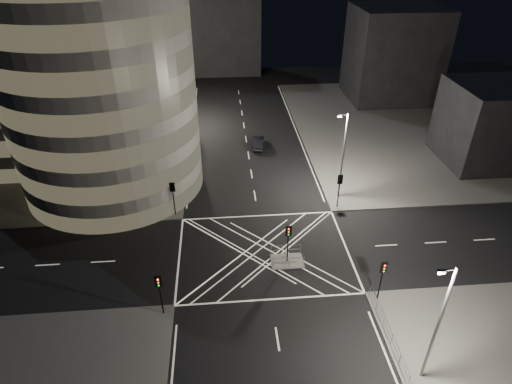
{
  "coord_description": "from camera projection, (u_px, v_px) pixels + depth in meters",
  "views": [
    {
      "loc": [
        -3.48,
        -31.05,
        26.79
      ],
      "look_at": [
        -0.22,
        6.07,
        3.0
      ],
      "focal_mm": 30.0,
      "sensor_mm": 36.0,
      "label": 1
    }
  ],
  "objects": [
    {
      "name": "tree_e",
      "position": [
        173.0,
        91.0,
        65.13
      ],
      "size": [
        4.2,
        4.2,
        7.0
      ],
      "color": "black",
      "rests_on": "sidewalk_far_left"
    },
    {
      "name": "railing_near_right",
      "position": [
        396.0,
        349.0,
        30.77
      ],
      "size": [
        0.06,
        11.7,
        1.1
      ],
      "primitive_type": "cube",
      "color": "slate",
      "rests_on": "sidewalk_near_right"
    },
    {
      "name": "railing_island_south",
      "position": [
        289.0,
        263.0,
        38.49
      ],
      "size": [
        2.8,
        0.06,
        1.1
      ],
      "primitive_type": "cube",
      "color": "slate",
      "rests_on": "central_island"
    },
    {
      "name": "traffic_signal_island",
      "position": [
        288.0,
        237.0,
        38.06
      ],
      "size": [
        0.55,
        0.22,
        4.0
      ],
      "color": "black",
      "rests_on": "central_island"
    },
    {
      "name": "office_tower_curved",
      "position": [
        65.0,
        68.0,
        48.13
      ],
      "size": [
        30.0,
        29.0,
        27.2
      ],
      "color": "gray",
      "rests_on": "sidewalk_far_left"
    },
    {
      "name": "central_island",
      "position": [
        287.0,
        261.0,
        39.59
      ],
      "size": [
        3.0,
        2.0,
        0.15
      ],
      "primitive_type": "cube",
      "color": "slate",
      "rests_on": "ground"
    },
    {
      "name": "street_lamp_left_near",
      "position": [
        168.0,
        148.0,
        47.14
      ],
      "size": [
        1.25,
        0.25,
        10.0
      ],
      "color": "slate",
      "rests_on": "sidewalk_far_left"
    },
    {
      "name": "building_right_near",
      "position": [
        489.0,
        124.0,
        53.61
      ],
      "size": [
        10.0,
        10.0,
        10.0
      ],
      "primitive_type": "cube",
      "color": "black",
      "rests_on": "sidewalk_far_right"
    },
    {
      "name": "ground",
      "position": [
        264.0,
        252.0,
        40.74
      ],
      "size": [
        120.0,
        120.0,
        0.0
      ],
      "primitive_type": "plane",
      "color": "black",
      "rests_on": "ground"
    },
    {
      "name": "sidewalk_far_right",
      "position": [
        434.0,
        126.0,
        65.51
      ],
      "size": [
        42.0,
        42.0,
        0.15
      ],
      "primitive_type": "cube",
      "color": "#514E4C",
      "rests_on": "ground"
    },
    {
      "name": "traffic_signal_fl",
      "position": [
        173.0,
        193.0,
        44.23
      ],
      "size": [
        0.55,
        0.22,
        4.0
      ],
      "color": "black",
      "rests_on": "sidewalk_far_left"
    },
    {
      "name": "building_far_end",
      "position": [
        214.0,
        26.0,
        84.3
      ],
      "size": [
        18.0,
        8.0,
        18.0
      ],
      "primitive_type": "cube",
      "color": "black",
      "rests_on": "ground"
    },
    {
      "name": "tree_b",
      "position": [
        162.0,
        140.0,
        49.79
      ],
      "size": [
        4.06,
        4.06,
        7.34
      ],
      "color": "black",
      "rests_on": "sidewalk_far_left"
    },
    {
      "name": "traffic_signal_nr",
      "position": [
        382.0,
        274.0,
        34.11
      ],
      "size": [
        0.55,
        0.22,
        4.0
      ],
      "color": "black",
      "rests_on": "sidewalk_near_right"
    },
    {
      "name": "street_lamp_right_far",
      "position": [
        343.0,
        153.0,
        46.01
      ],
      "size": [
        1.25,
        0.25,
        10.0
      ],
      "color": "slate",
      "rests_on": "sidewalk_far_right"
    },
    {
      "name": "building_right_far",
      "position": [
        393.0,
        54.0,
        72.12
      ],
      "size": [
        14.0,
        12.0,
        15.0
      ],
      "primitive_type": "cube",
      "color": "black",
      "rests_on": "sidewalk_far_right"
    },
    {
      "name": "traffic_signal_fr",
      "position": [
        340.0,
        185.0,
        45.53
      ],
      "size": [
        0.55,
        0.22,
        4.0
      ],
      "color": "black",
      "rests_on": "sidewalk_far_right"
    },
    {
      "name": "tree_a",
      "position": [
        156.0,
        166.0,
        44.84
      ],
      "size": [
        5.0,
        5.0,
        7.71
      ],
      "color": "black",
      "rests_on": "sidewalk_far_left"
    },
    {
      "name": "street_lamp_right_near",
      "position": [
        438.0,
        322.0,
        26.7
      ],
      "size": [
        1.25,
        0.25,
        10.0
      ],
      "color": "slate",
      "rests_on": "sidewalk_near_right"
    },
    {
      "name": "tree_d",
      "position": [
        170.0,
        100.0,
        59.69
      ],
      "size": [
        5.69,
        5.69,
        8.59
      ],
      "color": "black",
      "rests_on": "sidewalk_far_left"
    },
    {
      "name": "railing_island_north",
      "position": [
        286.0,
        250.0,
        40.0
      ],
      "size": [
        2.8,
        0.06,
        1.1
      ],
      "primitive_type": "cube",
      "color": "slate",
      "rests_on": "central_island"
    },
    {
      "name": "traffic_signal_nl",
      "position": [
        159.0,
        288.0,
        32.81
      ],
      "size": [
        0.55,
        0.22,
        4.0
      ],
      "color": "black",
      "rests_on": "sidewalk_near_left"
    },
    {
      "name": "office_block_rear",
      "position": [
        101.0,
        35.0,
        68.38
      ],
      "size": [
        24.0,
        16.0,
        22.0
      ],
      "primitive_type": "cube",
      "color": "gray",
      "rests_on": "sidewalk_far_left"
    },
    {
      "name": "tree_c",
      "position": [
        166.0,
        121.0,
        54.93
      ],
      "size": [
        3.78,
        3.78,
        6.99
      ],
      "color": "black",
      "rests_on": "sidewalk_far_left"
    },
    {
      "name": "sedan",
      "position": [
        258.0,
        143.0,
        59.21
      ],
      "size": [
        2.02,
        4.32,
        1.37
      ],
      "primitive_type": "imported",
      "rotation": [
        0.0,
        0.0,
        3.0
      ],
      "color": "black",
      "rests_on": "ground"
    },
    {
      "name": "street_lamp_left_far",
      "position": [
        179.0,
        92.0,
        62.25
      ],
      "size": [
        1.25,
        0.25,
        10.0
      ],
      "color": "slate",
      "rests_on": "sidewalk_far_left"
    },
    {
      "name": "sidewalk_far_left",
      "position": [
        43.0,
        140.0,
        61.23
      ],
      "size": [
        42.0,
        42.0,
        0.15
      ],
      "primitive_type": "cube",
      "color": "#514E4C",
      "rests_on": "ground"
    }
  ]
}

